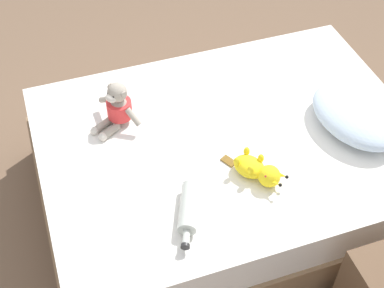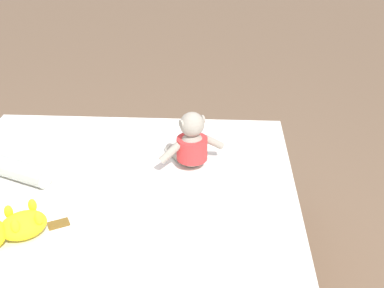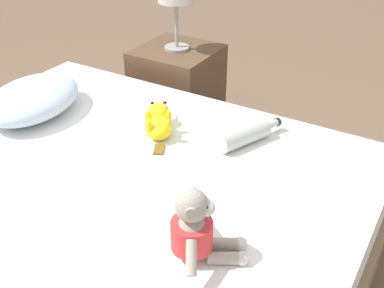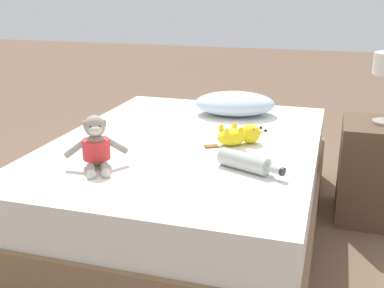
{
  "view_description": "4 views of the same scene",
  "coord_description": "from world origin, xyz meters",
  "px_view_note": "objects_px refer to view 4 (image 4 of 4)",
  "views": [
    {
      "loc": [
        1.66,
        -0.76,
        2.36
      ],
      "look_at": [
        0.1,
        -0.23,
        0.6
      ],
      "focal_mm": 50.82,
      "sensor_mm": 36.0,
      "label": 1
    },
    {
      "loc": [
        -0.37,
        1.24,
        1.52
      ],
      "look_at": [
        -0.27,
        -0.48,
        0.58
      ],
      "focal_mm": 46.78,
      "sensor_mm": 36.0,
      "label": 2
    },
    {
      "loc": [
        -1.13,
        -0.99,
        1.48
      ],
      "look_at": [
        0.12,
        -0.24,
        0.59
      ],
      "focal_mm": 43.92,
      "sensor_mm": 36.0,
      "label": 3
    },
    {
      "loc": [
        0.72,
        -2.28,
        1.25
      ],
      "look_at": [
        0.12,
        -0.31,
        0.57
      ],
      "focal_mm": 44.69,
      "sensor_mm": 36.0,
      "label": 4
    }
  ],
  "objects_px": {
    "bed": "(187,183)",
    "plush_yellow_creature": "(240,135)",
    "pillow": "(235,103)",
    "glass_bottle": "(245,162)",
    "plush_monkey": "(96,146)",
    "nightstand": "(379,171)"
  },
  "relations": [
    {
      "from": "glass_bottle",
      "to": "nightstand",
      "type": "relative_size",
      "value": 0.57
    },
    {
      "from": "plush_yellow_creature",
      "to": "nightstand",
      "type": "xyz_separation_m",
      "value": [
        0.72,
        0.37,
        -0.25
      ]
    },
    {
      "from": "bed",
      "to": "pillow",
      "type": "distance_m",
      "value": 0.69
    },
    {
      "from": "pillow",
      "to": "plush_yellow_creature",
      "type": "xyz_separation_m",
      "value": [
        0.15,
        -0.58,
        -0.02
      ]
    },
    {
      "from": "bed",
      "to": "nightstand",
      "type": "relative_size",
      "value": 3.39
    },
    {
      "from": "pillow",
      "to": "nightstand",
      "type": "relative_size",
      "value": 1.0
    },
    {
      "from": "plush_yellow_creature",
      "to": "bed",
      "type": "bearing_deg",
      "value": -176.69
    },
    {
      "from": "plush_monkey",
      "to": "glass_bottle",
      "type": "height_order",
      "value": "plush_monkey"
    },
    {
      "from": "pillow",
      "to": "plush_monkey",
      "type": "height_order",
      "value": "plush_monkey"
    },
    {
      "from": "bed",
      "to": "plush_monkey",
      "type": "height_order",
      "value": "plush_monkey"
    },
    {
      "from": "bed",
      "to": "nightstand",
      "type": "distance_m",
      "value": 1.07
    },
    {
      "from": "plush_monkey",
      "to": "plush_yellow_creature",
      "type": "distance_m",
      "value": 0.74
    },
    {
      "from": "bed",
      "to": "plush_yellow_creature",
      "type": "relative_size",
      "value": 6.23
    },
    {
      "from": "plush_monkey",
      "to": "nightstand",
      "type": "bearing_deg",
      "value": 34.42
    },
    {
      "from": "pillow",
      "to": "plush_yellow_creature",
      "type": "relative_size",
      "value": 1.84
    },
    {
      "from": "pillow",
      "to": "plush_monkey",
      "type": "bearing_deg",
      "value": -110.14
    },
    {
      "from": "bed",
      "to": "glass_bottle",
      "type": "height_order",
      "value": "glass_bottle"
    },
    {
      "from": "nightstand",
      "to": "bed",
      "type": "bearing_deg",
      "value": -159.06
    },
    {
      "from": "bed",
      "to": "pillow",
      "type": "xyz_separation_m",
      "value": [
        0.13,
        0.6,
        0.32
      ]
    },
    {
      "from": "plush_monkey",
      "to": "nightstand",
      "type": "relative_size",
      "value": 0.47
    },
    {
      "from": "bed",
      "to": "glass_bottle",
      "type": "bearing_deg",
      "value": -42.1
    },
    {
      "from": "pillow",
      "to": "bed",
      "type": "bearing_deg",
      "value": -102.19
    }
  ]
}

